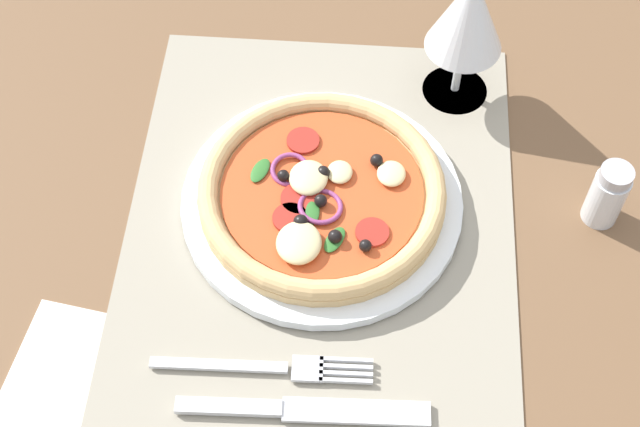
% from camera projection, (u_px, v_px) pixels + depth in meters
% --- Properties ---
extents(ground_plane, '(1.90, 1.40, 0.02)m').
position_uv_depth(ground_plane, '(319.00, 245.00, 0.82)').
color(ground_plane, brown).
extents(placemat, '(0.47, 0.34, 0.00)m').
position_uv_depth(placemat, '(319.00, 237.00, 0.81)').
color(placemat, gray).
rests_on(placemat, ground_plane).
extents(plate, '(0.25, 0.25, 0.01)m').
position_uv_depth(plate, '(323.00, 202.00, 0.82)').
color(plate, white).
rests_on(plate, placemat).
extents(pizza, '(0.22, 0.22, 0.03)m').
position_uv_depth(pizza, '(322.00, 193.00, 0.81)').
color(pizza, tan).
rests_on(pizza, plate).
extents(fork, '(0.02, 0.18, 0.00)m').
position_uv_depth(fork, '(274.00, 367.00, 0.74)').
color(fork, silver).
rests_on(fork, placemat).
extents(knife, '(0.02, 0.20, 0.01)m').
position_uv_depth(knife, '(306.00, 410.00, 0.72)').
color(knife, silver).
rests_on(knife, placemat).
extents(wine_glass, '(0.07, 0.07, 0.15)m').
position_uv_depth(wine_glass, '(468.00, 17.00, 0.83)').
color(wine_glass, silver).
rests_on(wine_glass, ground_plane).
extents(napkin, '(0.15, 0.14, 0.00)m').
position_uv_depth(napkin, '(79.00, 386.00, 0.73)').
color(napkin, silver).
rests_on(napkin, ground_plane).
extents(pepper_shaker, '(0.03, 0.03, 0.07)m').
position_uv_depth(pepper_shaker, '(607.00, 195.00, 0.80)').
color(pepper_shaker, silver).
rests_on(pepper_shaker, ground_plane).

